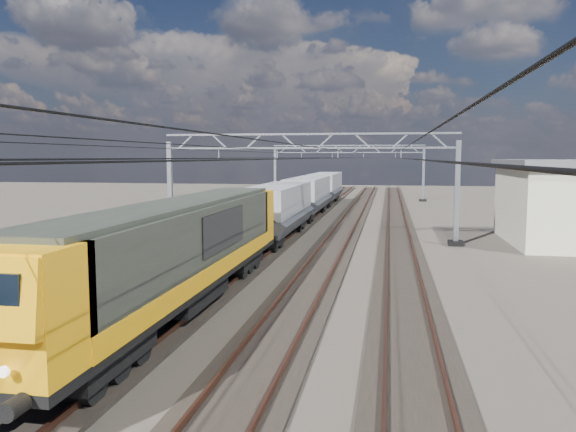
% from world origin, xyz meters
% --- Properties ---
extents(ground, '(160.00, 160.00, 0.00)m').
position_xyz_m(ground, '(0.00, 0.00, 0.00)').
color(ground, black).
rests_on(ground, ground).
extents(track_outer_west, '(2.60, 140.00, 0.30)m').
position_xyz_m(track_outer_west, '(-6.00, 0.00, 0.07)').
color(track_outer_west, black).
rests_on(track_outer_west, ground).
extents(track_loco, '(2.60, 140.00, 0.30)m').
position_xyz_m(track_loco, '(-2.00, 0.00, 0.07)').
color(track_loco, black).
rests_on(track_loco, ground).
extents(track_inner_east, '(2.60, 140.00, 0.30)m').
position_xyz_m(track_inner_east, '(2.00, 0.00, 0.07)').
color(track_inner_east, black).
rests_on(track_inner_east, ground).
extents(track_outer_east, '(2.60, 140.00, 0.30)m').
position_xyz_m(track_outer_east, '(6.00, 0.00, 0.07)').
color(track_outer_east, black).
rests_on(track_outer_east, ground).
extents(catenary_gantry_mid, '(19.90, 0.90, 7.11)m').
position_xyz_m(catenary_gantry_mid, '(0.00, 4.00, 3.91)').
color(catenary_gantry_mid, '#969BA4').
rests_on(catenary_gantry_mid, ground).
extents(catenary_gantry_far, '(19.90, 0.90, 7.11)m').
position_xyz_m(catenary_gantry_far, '(0.00, 40.00, 3.91)').
color(catenary_gantry_far, '#969BA4').
rests_on(catenary_gantry_far, ground).
extents(overhead_wires, '(12.03, 140.00, 0.53)m').
position_xyz_m(overhead_wires, '(0.00, 8.00, 5.75)').
color(overhead_wires, black).
rests_on(overhead_wires, ground).
extents(locomotive, '(2.76, 21.10, 3.62)m').
position_xyz_m(locomotive, '(-2.00, -13.62, 2.33)').
color(locomotive, black).
rests_on(locomotive, ground).
extents(hopper_wagon_lead, '(3.38, 13.00, 3.25)m').
position_xyz_m(hopper_wagon_lead, '(-2.00, 4.08, 2.23)').
color(hopper_wagon_lead, black).
rests_on(hopper_wagon_lead, ground).
extents(hopper_wagon_mid, '(3.38, 13.00, 3.25)m').
position_xyz_m(hopper_wagon_mid, '(-2.00, 18.28, 2.23)').
color(hopper_wagon_mid, black).
rests_on(hopper_wagon_mid, ground).
extents(hopper_wagon_third, '(3.38, 13.00, 3.25)m').
position_xyz_m(hopper_wagon_third, '(-2.00, 32.48, 2.23)').
color(hopper_wagon_third, black).
rests_on(hopper_wagon_third, ground).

